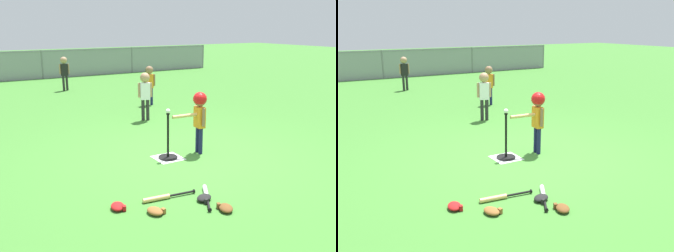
% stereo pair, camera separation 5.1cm
% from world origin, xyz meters
% --- Properties ---
extents(ground_plane, '(60.00, 60.00, 0.00)m').
position_xyz_m(ground_plane, '(0.00, 0.00, 0.00)').
color(ground_plane, '#3D7A2D').
extents(home_plate, '(0.44, 0.44, 0.01)m').
position_xyz_m(home_plate, '(-0.35, 0.12, 0.00)').
color(home_plate, white).
rests_on(home_plate, ground_plane).
extents(batting_tee, '(0.32, 0.32, 0.76)m').
position_xyz_m(batting_tee, '(-0.35, 0.12, 0.13)').
color(batting_tee, black).
rests_on(batting_tee, ground_plane).
extents(baseball_on_tee, '(0.07, 0.07, 0.07)m').
position_xyz_m(baseball_on_tee, '(-0.35, 0.12, 0.80)').
color(baseball_on_tee, white).
rests_on(baseball_on_tee, batting_tee).
extents(batter_child, '(0.63, 0.30, 1.06)m').
position_xyz_m(batter_child, '(0.23, 0.08, 0.75)').
color(batter_child, '#191E4C').
rests_on(batter_child, ground_plane).
extents(fielder_deep_left, '(0.33, 0.22, 1.12)m').
position_xyz_m(fielder_deep_left, '(0.01, 7.50, 0.72)').
color(fielder_deep_left, '#262626').
rests_on(fielder_deep_left, ground_plane).
extents(fielder_near_right, '(0.29, 0.21, 1.06)m').
position_xyz_m(fielder_near_right, '(1.36, 4.01, 0.68)').
color(fielder_near_right, '#191E4C').
rests_on(fielder_near_right, ground_plane).
extents(fielder_deep_center, '(0.31, 0.22, 1.10)m').
position_xyz_m(fielder_deep_center, '(0.48, 2.55, 0.71)').
color(fielder_deep_center, '#262626').
rests_on(fielder_deep_center, ground_plane).
extents(spare_bat_silver, '(0.38, 0.60, 0.06)m').
position_xyz_m(spare_bat_silver, '(-0.64, -1.35, 0.03)').
color(spare_bat_silver, silver).
rests_on(spare_bat_silver, ground_plane).
extents(spare_bat_wood, '(0.72, 0.14, 0.06)m').
position_xyz_m(spare_bat_wood, '(-1.18, -1.14, 0.03)').
color(spare_bat_wood, '#DBB266').
rests_on(spare_bat_wood, ground_plane).
extents(glove_by_plate, '(0.24, 0.27, 0.07)m').
position_xyz_m(glove_by_plate, '(-0.67, -1.77, 0.04)').
color(glove_by_plate, brown).
rests_on(glove_by_plate, ground_plane).
extents(glove_near_bats, '(0.21, 0.26, 0.07)m').
position_xyz_m(glove_near_bats, '(-1.76, -1.09, 0.04)').
color(glove_near_bats, '#B21919').
rests_on(glove_near_bats, ground_plane).
extents(glove_tossed_aside, '(0.22, 0.25, 0.07)m').
position_xyz_m(glove_tossed_aside, '(-1.42, -1.42, 0.04)').
color(glove_tossed_aside, brown).
rests_on(glove_tossed_aside, ground_plane).
extents(glove_outfield_drop, '(0.27, 0.24, 0.07)m').
position_xyz_m(glove_outfield_drop, '(-0.73, -1.43, 0.04)').
color(glove_outfield_drop, black).
rests_on(glove_outfield_drop, ground_plane).
extents(outfield_fence, '(16.06, 0.06, 1.15)m').
position_xyz_m(outfield_fence, '(0.00, 10.76, 0.62)').
color(outfield_fence, slate).
rests_on(outfield_fence, ground_plane).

